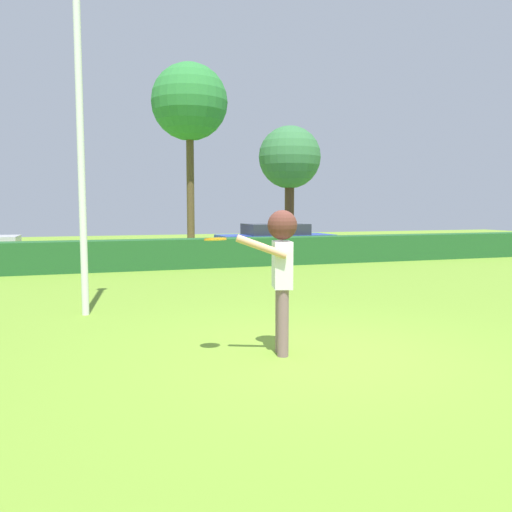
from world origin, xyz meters
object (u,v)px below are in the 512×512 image
object	(u,v)px
lamppost	(80,112)
parked_car_blue	(275,239)
person	(281,261)
oak_tree	(290,159)
birch_tree	(189,103)
frisbee	(215,239)

from	to	relation	value
lamppost	parked_car_blue	xyz separation A→B (m)	(6.79, 8.65, -2.73)
person	parked_car_blue	distance (m)	12.82
parked_car_blue	oak_tree	distance (m)	4.29
lamppost	person	bearing A→B (deg)	-55.68
lamppost	birch_tree	bearing A→B (deg)	70.45
frisbee	oak_tree	bearing A→B (deg)	64.37
frisbee	lamppost	xyz separation A→B (m)	(-1.44, 3.34, 1.96)
lamppost	parked_car_blue	world-z (taller)	lamppost
person	lamppost	distance (m)	4.62
lamppost	oak_tree	world-z (taller)	lamppost
lamppost	birch_tree	world-z (taller)	birch_tree
birch_tree	frisbee	bearing A→B (deg)	-100.81
lamppost	birch_tree	xyz separation A→B (m)	(4.49, 12.65, 2.74)
person	frisbee	xyz separation A→B (m)	(-0.84, -0.00, 0.29)
person	parked_car_blue	world-z (taller)	person
person	oak_tree	distance (m)	15.88
parked_car_blue	birch_tree	bearing A→B (deg)	119.95
person	frisbee	bearing A→B (deg)	-179.95
birch_tree	oak_tree	distance (m)	4.76
person	birch_tree	xyz separation A→B (m)	(2.21, 15.99, 4.98)
person	oak_tree	bearing A→B (deg)	67.14
parked_car_blue	oak_tree	xyz separation A→B (m)	(1.57, 2.44, 3.17)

